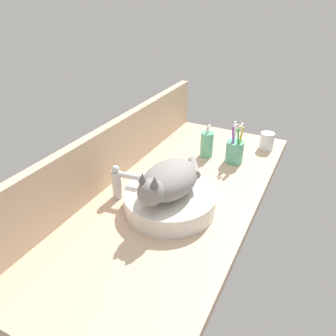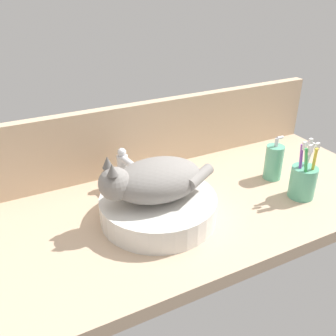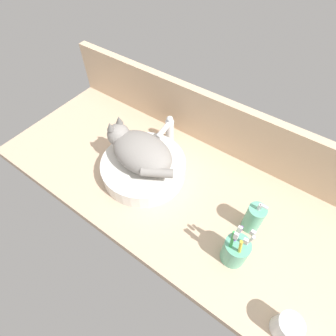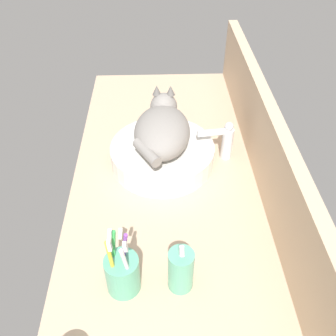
# 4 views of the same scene
# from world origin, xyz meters

# --- Properties ---
(ground_plane) EXTENTS (1.39, 0.60, 0.04)m
(ground_plane) POSITION_xyz_m (0.00, 0.00, -0.02)
(ground_plane) COLOR tan
(backsplash_panel) EXTENTS (1.39, 0.04, 0.24)m
(backsplash_panel) POSITION_xyz_m (0.00, 0.28, 0.12)
(backsplash_panel) COLOR #CCAD8C
(backsplash_panel) RESTS_ON ground_plane
(sink_basin) EXTENTS (0.33, 0.33, 0.07)m
(sink_basin) POSITION_xyz_m (-0.09, -0.02, 0.03)
(sink_basin) COLOR silver
(sink_basin) RESTS_ON ground_plane
(cat) EXTENTS (0.32, 0.19, 0.14)m
(cat) POSITION_xyz_m (-0.11, -0.02, 0.13)
(cat) COLOR gray
(cat) RESTS_ON sink_basin
(faucet) EXTENTS (0.04, 0.12, 0.14)m
(faucet) POSITION_xyz_m (-0.11, 0.18, 0.07)
(faucet) COLOR silver
(faucet) RESTS_ON ground_plane
(soap_dispenser) EXTENTS (0.06, 0.06, 0.15)m
(soap_dispenser) POSITION_xyz_m (0.35, 0.01, 0.06)
(soap_dispenser) COLOR #60B793
(soap_dispenser) RESTS_ON ground_plane
(toothbrush_cup) EXTENTS (0.08, 0.08, 0.19)m
(toothbrush_cup) POSITION_xyz_m (0.35, -0.12, 0.06)
(toothbrush_cup) COLOR #5BB28E
(toothbrush_cup) RESTS_ON ground_plane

